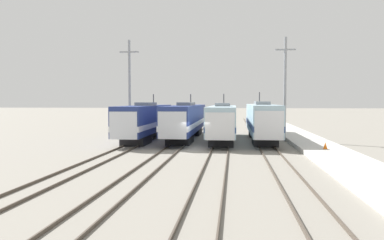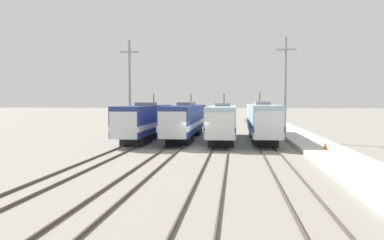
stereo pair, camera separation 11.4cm
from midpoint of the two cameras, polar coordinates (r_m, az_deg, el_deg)
name	(u,v)px [view 2 (the right image)]	position (r m, az deg, el deg)	size (l,w,h in m)	color
ground_plane	(196,149)	(33.85, 0.77, -4.50)	(400.00, 400.00, 0.00)	gray
rail_pair_far_left	(127,148)	(35.07, -9.73, -4.15)	(1.51, 120.00, 0.15)	#4C4238
rail_pair_center_left	(173,148)	(34.12, -2.81, -4.31)	(1.51, 120.00, 0.15)	#4C4238
rail_pair_center_right	(220,149)	(33.69, 4.39, -4.41)	(1.51, 120.00, 0.15)	#4C4238
rail_pair_far_right	(268,150)	(33.80, 11.67, -4.44)	(1.51, 120.00, 0.15)	#4C4238
locomotive_far_left	(145,121)	(41.58, -7.06, -0.14)	(2.78, 17.53, 5.19)	black
locomotive_center_left	(186,120)	(42.86, -0.84, -0.02)	(2.85, 20.10, 5.25)	black
locomotive_center_right	(223,122)	(40.55, 4.79, -0.24)	(2.85, 16.97, 5.22)	#232326
locomotive_far_right	(262,121)	(41.67, 10.72, -0.09)	(2.80, 18.04, 5.43)	#232326
catenary_tower_left	(130,88)	(43.40, -9.41, 4.85)	(2.19, 0.31, 11.29)	gray
catenary_tower_right	(285,87)	(42.07, 14.10, 4.86)	(2.19, 0.31, 11.29)	gray
platform	(322,149)	(34.50, 19.33, -4.21)	(4.00, 120.00, 0.37)	beige
traffic_cone	(325,146)	(33.08, 19.74, -3.69)	(0.35, 0.35, 0.58)	orange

